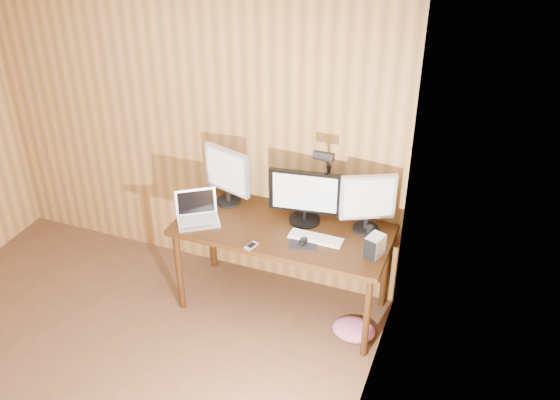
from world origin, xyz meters
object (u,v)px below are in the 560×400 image
Objects in this scene: desk at (286,236)px; monitor_left at (227,174)px; speaker at (370,233)px; monitor_center at (305,196)px; desk_lamp at (326,173)px; laptop at (197,213)px; mouse at (303,241)px; phone at (251,246)px; monitor_right at (368,201)px; hard_drive at (375,246)px; keyboard at (316,238)px.

desk is 0.65m from monitor_left.
speaker is (0.64, 0.00, 0.18)m from desk.
monitor_center is at bearing 31.34° from desk.
desk_lamp is (0.25, 0.16, 0.51)m from desk.
laptop reaches higher than speaker.
speaker is at bearing 11.08° from monitor_left.
mouse is at bearing -81.13° from monitor_center.
desk is at bearing 4.06° from monitor_left.
phone is (0.40, -0.49, -0.25)m from monitor_left.
monitor_right is 3.90× the size of phone.
laptop is at bearing -171.47° from speaker.
monitor_left is at bearing 174.36° from speaker.
phone is at bearing -153.74° from speaker.
phone is at bearing -148.37° from hard_drive.
desk is 2.98× the size of monitor_center.
mouse is (0.21, -0.20, 0.14)m from desk.
mouse is at bearing -6.92° from monitor_left.
laptop is 3.32× the size of speaker.
laptop is 3.34× the size of phone.
monitor_right is at bearing 51.97° from phone.
monitor_center is 1.18× the size of monitor_right.
speaker reaches higher than keyboard.
desk is at bearing -17.38° from laptop.
monitor_center is 0.54m from speaker.
monitor_right reaches higher than speaker.
desk_lamp is (-0.39, 0.15, 0.33)m from speaker.
hard_drive is (0.13, -0.29, -0.17)m from monitor_right.
keyboard is (0.15, -0.20, -0.21)m from monitor_center.
monitor_center reaches higher than phone.
keyboard is 0.47m from phone.
phone is at bearing -170.71° from monitor_right.
monitor_left is 1.19× the size of keyboard.
laptop is 0.85m from mouse.
monitor_center is 0.23m from desk_lamp.
mouse is at bearing -34.80° from laptop.
mouse is at bearing 43.83° from phone.
desk is at bearing 156.49° from keyboard.
keyboard is at bearing -166.89° from monitor_right.
monitor_center is 0.33m from keyboard.
laptop is at bearing 159.72° from mouse.
monitor_center is 0.35m from mouse.
phone is (-0.12, -0.37, 0.13)m from desk.
monitor_left is 3.99× the size of speaker.
hard_drive is at bearing -13.07° from desk.
desk_lamp reaches higher than laptop.
monitor_right is 0.37m from desk_lamp.
desk_lamp is (0.77, 0.04, 0.14)m from monitor_left.
mouse is at bearing -129.47° from keyboard.
laptop is at bearing -172.72° from desk_lamp.
monitor_center is at bearing 78.13° from phone.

